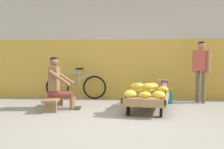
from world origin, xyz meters
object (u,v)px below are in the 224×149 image
weighing_scale (164,85)px  customer_adult (201,65)px  banana_cart (147,100)px  low_bench (54,100)px  plastic_crate (164,97)px  vendor_seated (58,83)px  bicycle_near_left (76,86)px

weighing_scale → customer_adult: 1.05m
banana_cart → low_bench: bearing=178.1°
plastic_crate → customer_adult: size_ratio=0.24×
vendor_seated → bicycle_near_left: size_ratio=0.69×
vendor_seated → bicycle_near_left: (0.08, 1.40, -0.21)m
plastic_crate → customer_adult: customer_adult is taller
low_bench → plastic_crate: size_ratio=3.12×
vendor_seated → plastic_crate: 2.61m
vendor_seated → weighing_scale: vendor_seated is taller
plastic_crate → bicycle_near_left: bearing=168.2°
weighing_scale → bicycle_near_left: bearing=168.1°
banana_cart → customer_adult: bearing=38.6°
banana_cart → plastic_crate: size_ratio=4.35×
low_bench → weighing_scale: size_ratio=3.74×
banana_cart → vendor_seated: size_ratio=1.37×
bicycle_near_left → banana_cart: bearing=-38.5°
plastic_crate → customer_adult: 1.22m
banana_cart → customer_adult: size_ratio=1.02×
plastic_crate → weighing_scale: size_ratio=1.20×
banana_cart → plastic_crate: bearing=64.1°
banana_cart → bicycle_near_left: size_ratio=0.94×
weighing_scale → plastic_crate: bearing=90.0°
weighing_scale → customer_adult: (0.92, 0.13, 0.50)m
low_bench → bicycle_near_left: bearing=83.1°
banana_cart → low_bench: banana_cart is taller
banana_cart → low_bench: size_ratio=1.40×
low_bench → weighing_scale: 2.67m
vendor_seated → banana_cart: bearing=-2.2°
low_bench → plastic_crate: (2.50, 0.92, -0.05)m
low_bench → bicycle_near_left: 1.42m
low_bench → weighing_scale: (2.50, 0.91, 0.25)m
banana_cart → bicycle_near_left: (-1.85, 1.47, 0.11)m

